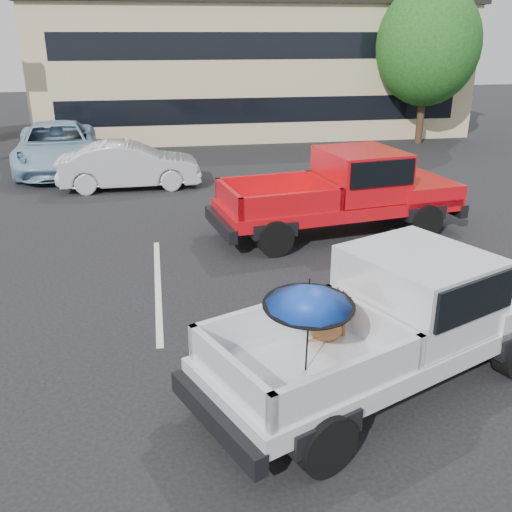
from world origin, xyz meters
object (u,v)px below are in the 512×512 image
Objects in this scene: red_pickup at (353,188)px; silver_sedan at (130,165)px; blue_suv at (57,147)px; tree_right at (428,45)px; silver_pickup at (404,311)px; tree_back at (312,39)px.

red_pickup is 7.82m from silver_sedan.
blue_suv is (-2.66, 3.11, 0.11)m from silver_sedan.
tree_right is 1.13× the size of silver_pickup.
tree_back is 16.90m from blue_suv.
silver_pickup reaches higher than silver_sedan.
tree_right is 1.52× the size of silver_sedan.
tree_right reaches higher than silver_sedan.
tree_right is at bearing 40.96° from silver_pickup.
tree_right is 1.05× the size of red_pickup.
blue_suv is at bearing -169.31° from tree_right.
silver_sedan is at bearing 85.96° from silver_pickup.
tree_back reaches higher than silver_pickup.
red_pickup is 1.45× the size of silver_sedan.
tree_back reaches higher than blue_suv.
silver_pickup is (-5.57, -25.88, -3.36)m from tree_back.
silver_pickup is at bearing -111.74° from red_pickup.
tree_back is 1.59× the size of silver_sedan.
tree_back reaches higher than red_pickup.
silver_sedan is (-5.63, 5.42, -0.38)m from red_pickup.
tree_back is 1.19× the size of silver_pickup.
silver_pickup is 0.93× the size of red_pickup.
red_pickup is at bearing -101.96° from tree_back.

